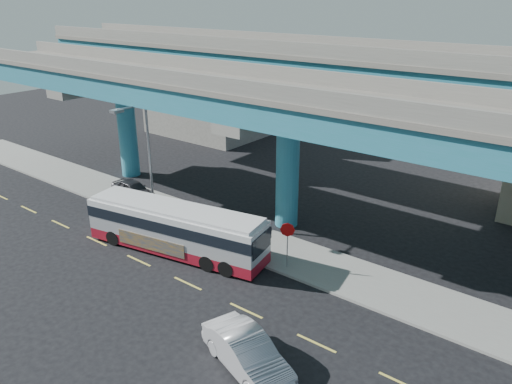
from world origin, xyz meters
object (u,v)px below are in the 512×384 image
Objects in this scene: parked_car at (133,189)px; sedan at (247,353)px; transit_bus at (176,227)px; street_lamp at (142,147)px; stop_sign at (287,235)px.

sedan is at bearing -112.96° from parked_car.
street_lamp is (-4.40, 1.56, 3.77)m from transit_bus.
sedan is 1.29× the size of parked_car.
transit_bus is 9.27m from parked_car.
parked_car is at bearing 169.27° from stop_sign.
transit_bus is 6.01m from street_lamp.
stop_sign is at bearing 3.98° from street_lamp.
parked_car is 1.47× the size of stop_sign.
sedan is 16.26m from street_lamp.
street_lamp is (4.06, -2.12, 4.56)m from parked_car.
parked_car is 6.46m from street_lamp.
street_lamp is at bearing 149.93° from transit_bus.
transit_bus reaches higher than sedan.
sedan is 20.18m from parked_car.
stop_sign is (14.83, -1.38, 1.31)m from parked_car.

